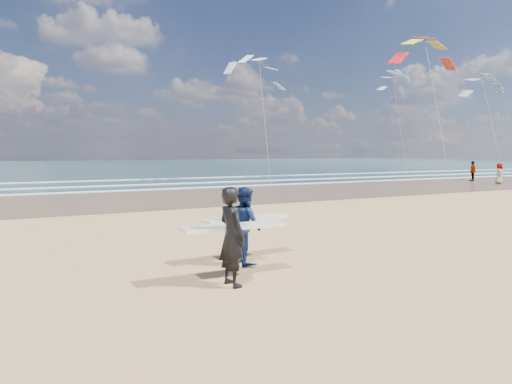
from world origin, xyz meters
TOP-DOWN VIEW (x-y plane):
  - wet_sand_strip at (20.00, 18.00)m, footprint 220.00×12.00m
  - ocean at (20.00, 72.00)m, footprint 220.00×100.00m
  - foam_breakers at (20.00, 28.10)m, footprint 220.00×11.70m
  - surfer_near at (-1.42, 0.16)m, footprint 2.20×1.01m
  - surfer_far at (-0.42, 1.63)m, footprint 2.24×1.16m
  - beachgoer_0 at (28.81, 15.75)m, footprint 0.96×0.97m
  - beachgoer_1 at (30.14, 19.24)m, footprint 1.10×0.68m
  - kite_0 at (24.15, 18.47)m, footprint 6.68×4.84m
  - kite_1 at (13.33, 27.00)m, footprint 5.88×4.75m
  - kite_2 at (39.62, 24.93)m, footprint 6.44×4.81m
  - kite_5 at (35.43, 33.97)m, footprint 5.14×4.67m

SIDE VIEW (x-z plane):
  - wet_sand_strip at x=20.00m, z-range 0.00..0.01m
  - ocean at x=20.00m, z-range 0.00..0.02m
  - foam_breakers at x=20.00m, z-range 0.02..0.08m
  - beachgoer_0 at x=28.81m, z-range 0.00..1.69m
  - beachgoer_1 at x=30.14m, z-range 0.00..1.75m
  - surfer_far at x=-0.42m, z-range 0.01..1.85m
  - surfer_near at x=-1.42m, z-range 0.01..2.00m
  - kite_1 at x=13.33m, z-range 0.63..12.51m
  - kite_2 at x=39.62m, z-range 0.87..13.19m
  - kite_5 at x=35.43m, z-range 0.39..13.75m
  - kite_0 at x=24.15m, z-range 1.01..14.20m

